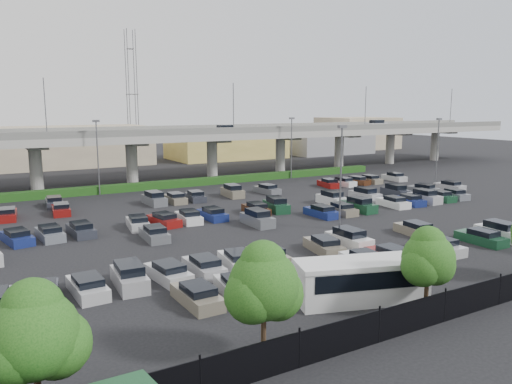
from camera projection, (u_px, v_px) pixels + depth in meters
ground at (294, 214)px, 56.54m from camera, size 280.00×280.00×0.00m
overpass at (183, 138)px, 82.50m from camera, size 150.00×13.00×15.80m
hedge at (203, 181)px, 77.73m from camera, size 66.00×1.60×1.10m
shuttle_bus at (361, 279)px, 31.07m from camera, size 8.70×5.24×2.64m
parked_cars at (307, 215)px, 53.43m from camera, size 63.00×41.60×1.67m
light_poles at (253, 160)px, 55.14m from camera, size 66.90×48.38×10.30m
distant_buildings at (186, 143)px, 114.67m from camera, size 138.00×24.00×9.00m
comm_tower at (132, 92)px, 118.87m from camera, size 2.40×2.40×30.00m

